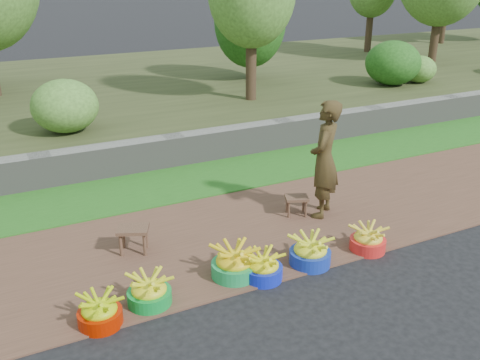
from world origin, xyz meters
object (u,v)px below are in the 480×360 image
vendor_woman (324,159)px  basin_d (263,267)px  basin_f (368,240)px  stool_right (297,200)px  basin_b (149,292)px  basin_c (234,263)px  basin_e (310,252)px  stool_left (133,233)px  basin_a (100,312)px

vendor_woman → basin_d: bearing=-7.6°
vendor_woman → basin_f: bearing=44.1°
basin_d → stool_right: size_ratio=1.17×
basin_b → stool_right: (2.51, 1.12, 0.09)m
basin_d → basin_f: size_ratio=1.00×
basin_b → vendor_woman: size_ratio=0.28×
basin_c → basin_e: 0.94m
basin_b → basin_c: bearing=4.5°
basin_c → stool_right: 1.82m
basin_b → basin_e: basin_e is taller
basin_c → basin_f: basin_c is taller
basin_b → basin_c: 1.03m
basin_e → basin_f: basin_e is taller
basin_b → stool_left: bearing=81.6°
basin_b → basin_e: 1.95m
stool_right → vendor_woman: size_ratio=0.23×
basin_d → stool_left: bearing=132.7°
basin_d → basin_e: 0.65m
basin_d → stool_left: 1.68m
stool_right → vendor_woman: (0.33, -0.14, 0.60)m
basin_a → stool_left: size_ratio=0.96×
basin_f → stool_left: bearing=154.6°
stool_left → basin_d: bearing=-47.3°
stool_left → stool_right: stool_left is taller
stool_right → basin_c: bearing=-145.1°
basin_b → basin_e: bearing=-2.2°
basin_c → vendor_woman: 2.14m
basin_b → basin_d: (1.30, -0.10, -0.01)m
basin_f → vendor_woman: (0.07, 1.10, 0.70)m
basin_a → basin_c: size_ratio=0.84×
basin_c → basin_d: size_ratio=1.17×
basin_f → stool_right: (-0.27, 1.24, 0.09)m
basin_e → basin_a: bearing=-179.3°
basin_b → stool_left: (0.17, 1.13, 0.13)m
stool_left → basin_b: bearing=-98.4°
basin_b → basin_d: 1.30m
vendor_woman → stool_left: bearing=-45.7°
basin_c → basin_e: (0.93, -0.15, -0.01)m
basin_e → vendor_woman: vendor_woman is taller
basin_a → basin_f: bearing=-0.2°
basin_c → basin_d: (0.27, -0.18, -0.03)m
basin_a → basin_e: 2.49m
basin_d → stool_right: bearing=45.1°
basin_b → vendor_woman: 3.09m
basin_a → basin_d: basin_d is taller
basin_d → basin_e: bearing=2.4°
basin_d → basin_b: bearing=175.5°
basin_b → basin_c: size_ratio=0.89×
basin_a → stool_left: (0.71, 1.23, 0.14)m
basin_a → vendor_woman: size_ratio=0.27×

